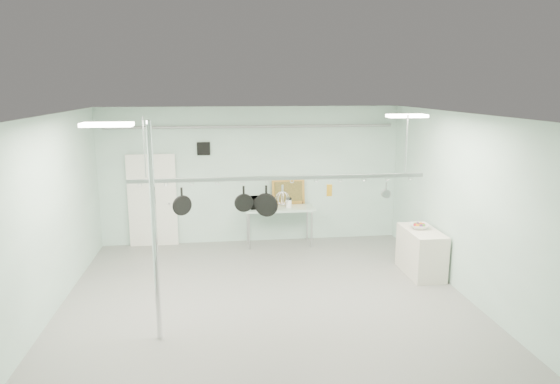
{
  "coord_description": "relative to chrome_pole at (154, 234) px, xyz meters",
  "views": [
    {
      "loc": [
        -0.79,
        -7.54,
        3.65
      ],
      "look_at": [
        0.29,
        1.0,
        1.82
      ],
      "focal_mm": 32.0,
      "sensor_mm": 36.0,
      "label": 1
    }
  ],
  "objects": [
    {
      "name": "chrome_pole",
      "position": [
        0.0,
        0.0,
        0.0
      ],
      "size": [
        0.08,
        0.08,
        3.2
      ],
      "primitive_type": "cylinder",
      "color": "silver",
      "rests_on": "floor"
    },
    {
      "name": "skillet_mid",
      "position": [
        1.32,
        0.9,
        0.28
      ],
      "size": [
        0.3,
        0.07,
        0.4
      ],
      "primitive_type": null,
      "rotation": [
        0.0,
        0.0,
        0.03
      ],
      "color": "black",
      "rests_on": "pot_rack"
    },
    {
      "name": "fruit_bowl",
      "position": [
        4.83,
        2.11,
        -0.65
      ],
      "size": [
        0.43,
        0.43,
        0.09
      ],
      "primitive_type": "imported",
      "rotation": [
        0.0,
        0.0,
        -0.16
      ],
      "color": "silver",
      "rests_on": "side_cabinet"
    },
    {
      "name": "painting_large",
      "position": [
        2.56,
        4.5,
        -0.41
      ],
      "size": [
        0.79,
        0.17,
        0.58
      ],
      "primitive_type": "cube",
      "rotation": [
        -0.14,
        0.0,
        0.05
      ],
      "color": "#BB7F32",
      "rests_on": "prep_table"
    },
    {
      "name": "side_cabinet",
      "position": [
        4.85,
        2.0,
        -1.15
      ],
      "size": [
        0.6,
        1.2,
        0.9
      ],
      "primitive_type": "cube",
      "color": "beige",
      "rests_on": "floor"
    },
    {
      "name": "painting_small",
      "position": [
        2.76,
        4.5,
        -0.57
      ],
      "size": [
        0.31,
        0.11,
        0.25
      ],
      "primitive_type": "cube",
      "rotation": [
        -0.17,
        0.0,
        -0.08
      ],
      "color": "#381D13",
      "rests_on": "prep_table"
    },
    {
      "name": "fruit_cluster",
      "position": [
        4.83,
        2.11,
        -0.61
      ],
      "size": [
        0.24,
        0.24,
        0.09
      ],
      "primitive_type": null,
      "color": "#A90F1D",
      "rests_on": "fruit_bowl"
    },
    {
      "name": "saucepan",
      "position": [
        3.69,
        0.9,
        0.35
      ],
      "size": [
        0.15,
        0.1,
        0.27
      ],
      "primitive_type": null,
      "rotation": [
        0.0,
        0.0,
        0.02
      ],
      "color": "#B4B5B9",
      "rests_on": "pot_rack"
    },
    {
      "name": "light_panel_right",
      "position": [
        4.1,
        1.2,
        1.56
      ],
      "size": [
        0.65,
        0.3,
        0.05
      ],
      "primitive_type": "cube",
      "color": "white",
      "rests_on": "ceiling"
    },
    {
      "name": "grater",
      "position": [
        2.72,
        0.9,
        0.38
      ],
      "size": [
        0.09,
        0.05,
        0.22
      ],
      "primitive_type": null,
      "rotation": [
        0.0,
        0.0,
        -0.35
      ],
      "color": "yellow",
      "rests_on": "pot_rack"
    },
    {
      "name": "back_wall",
      "position": [
        1.7,
        4.59,
        0.0
      ],
      "size": [
        7.0,
        0.02,
        3.2
      ],
      "primitive_type": "cube",
      "color": "silver",
      "rests_on": "floor"
    },
    {
      "name": "skillet_left",
      "position": [
        0.34,
        0.9,
        0.27
      ],
      "size": [
        0.32,
        0.2,
        0.44
      ],
      "primitive_type": null,
      "rotation": [
        0.0,
        0.0,
        0.48
      ],
      "color": "black",
      "rests_on": "pot_rack"
    },
    {
      "name": "floor",
      "position": [
        1.7,
        0.6,
        -1.6
      ],
      "size": [
        8.0,
        8.0,
        0.0
      ],
      "primitive_type": "plane",
      "color": "gray",
      "rests_on": "ground"
    },
    {
      "name": "ceiling",
      "position": [
        1.7,
        0.6,
        1.59
      ],
      "size": [
        7.0,
        8.0,
        0.02
      ],
      "primitive_type": "cube",
      "color": "silver",
      "rests_on": "back_wall"
    },
    {
      "name": "whisk",
      "position": [
        1.94,
        0.9,
        0.3
      ],
      "size": [
        0.26,
        0.26,
        0.36
      ],
      "primitive_type": null,
      "rotation": [
        0.0,
        0.0,
        0.2
      ],
      "color": "#B7B7BC",
      "rests_on": "pot_rack"
    },
    {
      "name": "door",
      "position": [
        -0.6,
        4.54,
        -0.55
      ],
      "size": [
        1.1,
        0.1,
        2.2
      ],
      "primitive_type": "cube",
      "color": "silver",
      "rests_on": "floor"
    },
    {
      "name": "light_panel_left",
      "position": [
        -0.5,
        -0.2,
        1.56
      ],
      "size": [
        0.65,
        0.3,
        0.05
      ],
      "primitive_type": "cube",
      "color": "white",
      "rests_on": "ceiling"
    },
    {
      "name": "pot_rack",
      "position": [
        1.9,
        0.9,
        0.63
      ],
      "size": [
        4.8,
        0.06,
        1.0
      ],
      "color": "#B7B7BC",
      "rests_on": "ceiling"
    },
    {
      "name": "microwave",
      "position": [
        1.86,
        4.18,
        -0.56
      ],
      "size": [
        0.5,
        0.36,
        0.27
      ],
      "primitive_type": "imported",
      "rotation": [
        0.0,
        0.0,
        3.21
      ],
      "color": "black",
      "rests_on": "prep_table"
    },
    {
      "name": "conduit_pipe",
      "position": [
        1.7,
        4.5,
        1.15
      ],
      "size": [
        6.6,
        0.07,
        0.07
      ],
      "primitive_type": "cylinder",
      "rotation": [
        0.0,
        1.57,
        0.0
      ],
      "color": "gray",
      "rests_on": "back_wall"
    },
    {
      "name": "right_wall",
      "position": [
        5.19,
        0.6,
        0.0
      ],
      "size": [
        0.02,
        8.0,
        3.2
      ],
      "primitive_type": "cube",
      "color": "silver",
      "rests_on": "floor"
    },
    {
      "name": "wall_vent",
      "position": [
        0.6,
        4.57,
        0.65
      ],
      "size": [
        0.3,
        0.04,
        0.3
      ],
      "primitive_type": "cube",
      "color": "black",
      "rests_on": "back_wall"
    },
    {
      "name": "prep_table",
      "position": [
        2.3,
        4.2,
        -0.77
      ],
      "size": [
        1.6,
        0.7,
        0.91
      ],
      "color": "#9EBAA8",
      "rests_on": "floor"
    },
    {
      "name": "skillet_right",
      "position": [
        1.68,
        0.9,
        0.22
      ],
      "size": [
        0.38,
        0.2,
        0.52
      ],
      "primitive_type": null,
      "rotation": [
        0.0,
        0.0,
        -0.37
      ],
      "color": "black",
      "rests_on": "pot_rack"
    },
    {
      "name": "coffee_canister",
      "position": [
        2.52,
        4.14,
        -0.6
      ],
      "size": [
        0.16,
        0.16,
        0.19
      ],
      "primitive_type": "cylinder",
      "rotation": [
        0.0,
        0.0,
        -0.29
      ],
      "color": "white",
      "rests_on": "prep_table"
    }
  ]
}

